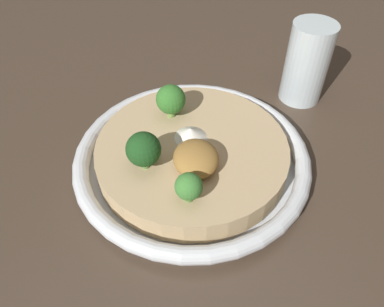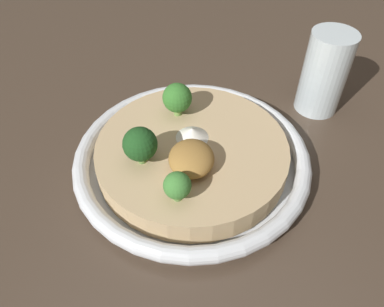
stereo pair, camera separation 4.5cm
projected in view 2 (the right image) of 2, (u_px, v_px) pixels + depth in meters
name	position (u px, v px, depth m)	size (l,w,h in m)	color
ground_plane	(192.00, 167.00, 0.47)	(6.00, 6.00, 0.00)	#47382B
risotto_bowl	(192.00, 157.00, 0.46)	(0.29, 0.29, 0.04)	silver
cheese_sprinkle	(189.00, 133.00, 0.44)	(0.04, 0.04, 0.01)	white
crispy_onion_garnish	(192.00, 158.00, 0.41)	(0.06, 0.05, 0.03)	#A37538
broccoli_front	(140.00, 144.00, 0.40)	(0.04, 0.04, 0.05)	#668E47
broccoli_front_right	(177.00, 186.00, 0.37)	(0.03, 0.03, 0.03)	#668E47
broccoli_front_left	(177.00, 98.00, 0.46)	(0.04, 0.04, 0.04)	#759E4C
drinking_glass	(324.00, 73.00, 0.51)	(0.06, 0.06, 0.12)	silver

